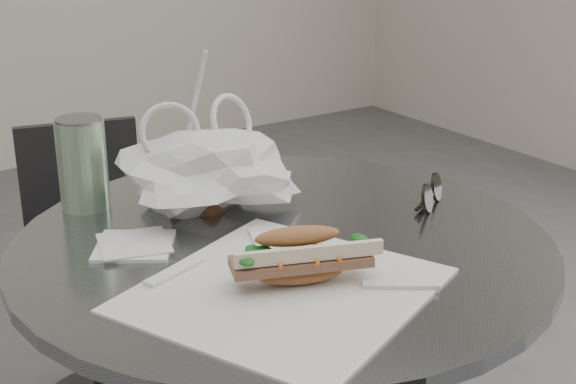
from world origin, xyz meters
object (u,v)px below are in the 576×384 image
chair_far (95,288)px  banh_mi (300,257)px  sunglasses (430,195)px  drink_can (82,164)px  iced_coffee (201,171)px

chair_far → banh_mi: size_ratio=3.02×
banh_mi → sunglasses: banh_mi is taller
chair_far → drink_can: 0.77m
iced_coffee → drink_can: bearing=145.7°
sunglasses → drink_can: size_ratio=0.66×
drink_can → sunglasses: bearing=-32.8°
iced_coffee → sunglasses: bearing=-32.1°
chair_far → iced_coffee: bearing=99.7°
chair_far → sunglasses: (0.26, -0.85, 0.45)m
drink_can → banh_mi: bearing=-72.7°
chair_far → drink_can: bearing=84.4°
drink_can → chair_far: bearing=71.1°
iced_coffee → sunglasses: 0.36m
chair_far → sunglasses: size_ratio=7.29×
iced_coffee → banh_mi: bearing=-94.6°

